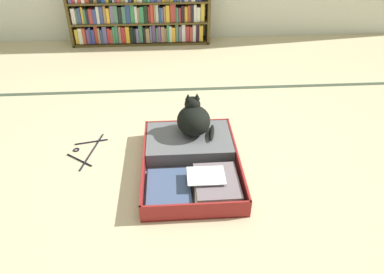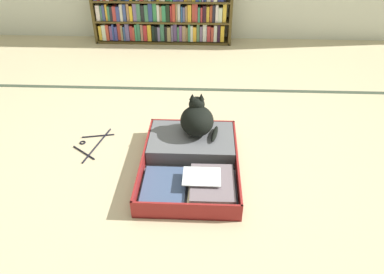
{
  "view_description": "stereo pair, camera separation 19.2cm",
  "coord_description": "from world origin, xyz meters",
  "px_view_note": "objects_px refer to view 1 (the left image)",
  "views": [
    {
      "loc": [
        -0.04,
        -1.75,
        1.44
      ],
      "look_at": [
        0.08,
        0.01,
        0.22
      ],
      "focal_mm": 33.4,
      "sensor_mm": 36.0,
      "label": 1
    },
    {
      "loc": [
        0.15,
        -1.76,
        1.44
      ],
      "look_at": [
        0.08,
        0.01,
        0.22
      ],
      "focal_mm": 33.4,
      "sensor_mm": 36.0,
      "label": 2
    }
  ],
  "objects_px": {
    "clothes_hanger": "(87,151)",
    "open_suitcase": "(192,158)",
    "bookshelf": "(139,12)",
    "black_cat": "(194,119)"
  },
  "relations": [
    {
      "from": "clothes_hanger",
      "to": "open_suitcase",
      "type": "bearing_deg",
      "value": -14.56
    },
    {
      "from": "open_suitcase",
      "to": "bookshelf",
      "type": "bearing_deg",
      "value": 100.92
    },
    {
      "from": "bookshelf",
      "to": "clothes_hanger",
      "type": "xyz_separation_m",
      "value": [
        -0.26,
        -2.06,
        -0.34
      ]
    },
    {
      "from": "bookshelf",
      "to": "clothes_hanger",
      "type": "relative_size",
      "value": 3.83
    },
    {
      "from": "open_suitcase",
      "to": "clothes_hanger",
      "type": "bearing_deg",
      "value": 165.44
    },
    {
      "from": "open_suitcase",
      "to": "clothes_hanger",
      "type": "xyz_separation_m",
      "value": [
        -0.69,
        0.18,
        -0.04
      ]
    },
    {
      "from": "black_cat",
      "to": "clothes_hanger",
      "type": "bearing_deg",
      "value": -178.38
    },
    {
      "from": "black_cat",
      "to": "open_suitcase",
      "type": "bearing_deg",
      "value": -97.43
    },
    {
      "from": "bookshelf",
      "to": "open_suitcase",
      "type": "relative_size",
      "value": 1.86
    },
    {
      "from": "bookshelf",
      "to": "open_suitcase",
      "type": "bearing_deg",
      "value": -79.08
    }
  ]
}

